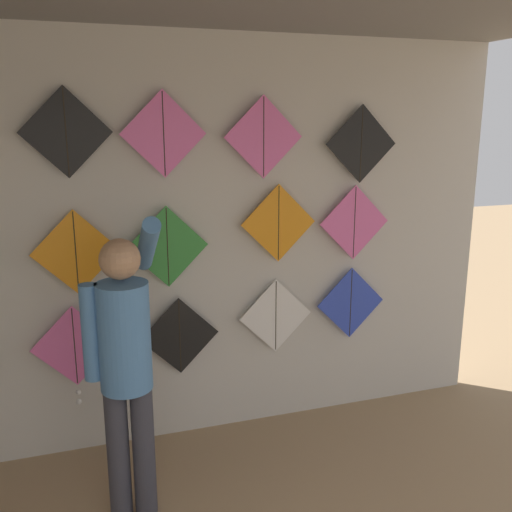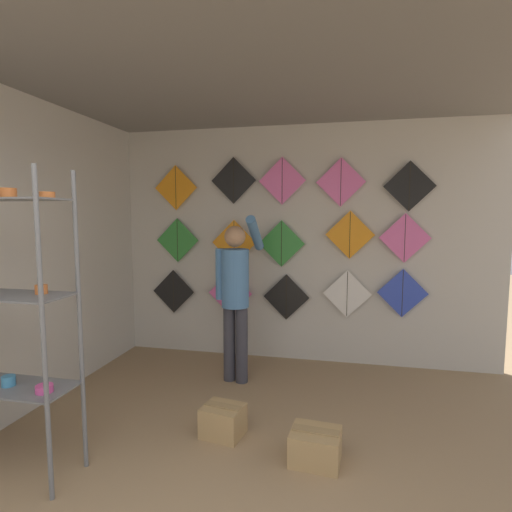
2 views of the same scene
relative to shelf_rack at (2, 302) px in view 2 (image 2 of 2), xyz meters
The scene contains 22 objects.
back_panel 3.03m from the shelf_rack, 60.04° to the left, with size 4.87×0.06×2.80m, color beige.
left_panel 0.95m from the shelf_rack, 127.15° to the left, with size 0.06×4.50×2.80m, color beige.
ceiling_slab 2.34m from the shelf_rack, 25.96° to the left, with size 4.87×4.50×0.04m, color gray.
shelf_rack is the anchor object (origin of this frame).
shopkeeper 2.12m from the shelf_rack, 58.83° to the left, with size 0.44×0.58×1.75m.
cardboard_box 2.35m from the shelf_rack, 15.59° to the left, with size 0.37×0.32×0.24m.
cardboard_box_spare 1.82m from the shelf_rack, 30.51° to the left, with size 0.35×0.31×0.25m.
kite_0 2.56m from the shelf_rack, 88.36° to the left, with size 0.55×0.01×0.55m.
kite_1 2.69m from the shelf_rack, 71.91° to the left, with size 0.55×0.04×0.69m.
kite_2 2.98m from the shelf_rack, 58.91° to the left, with size 0.55×0.01×0.55m.
kite_3 3.39m from the shelf_rack, 48.50° to the left, with size 0.55×0.01×0.55m.
kite_4 3.81m from the shelf_rack, 41.63° to the left, with size 0.55×0.01×0.55m.
kite_5 2.54m from the shelf_rack, 86.83° to the left, with size 0.55×0.01×0.55m.
kite_6 2.68m from the shelf_rack, 70.84° to the left, with size 0.55×0.01×0.55m.
kite_7 2.93m from the shelf_rack, 59.95° to the left, with size 0.55×0.01×0.55m.
kite_8 3.40m from the shelf_rack, 48.32° to the left, with size 0.55×0.01×0.55m.
kite_9 3.82m from the shelf_rack, 41.60° to the left, with size 0.55×0.01×0.55m.
kite_10 2.69m from the shelf_rack, 87.02° to the left, with size 0.55×0.01×0.55m.
kite_11 2.85m from the shelf_rack, 70.90° to the left, with size 0.55×0.01×0.55m.
kite_12 3.08m from the shelf_rack, 59.90° to the left, with size 0.55×0.01×0.55m.
kite_13 3.44m from the shelf_rack, 49.78° to the left, with size 0.55×0.01×0.55m.
kite_14 3.93m from the shelf_rack, 41.31° to the left, with size 0.55×0.01×0.55m.
Camera 2 is at (0.67, -1.03, 1.75)m, focal length 28.00 mm.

